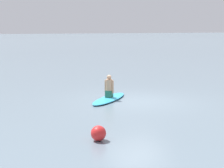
# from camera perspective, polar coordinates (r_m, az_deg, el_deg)

# --- Properties ---
(ground_plane) EXTENTS (400.00, 400.00, 0.00)m
(ground_plane) POSITION_cam_1_polar(r_m,az_deg,el_deg) (14.82, 4.14, -2.81)
(ground_plane) COLOR slate
(surfboard) EXTENTS (2.51, 2.76, 0.12)m
(surfboard) POSITION_cam_1_polar(r_m,az_deg,el_deg) (15.06, -0.47, -2.37)
(surfboard) COLOR #339EC6
(surfboard) RESTS_ON ground
(person_paddler) EXTENTS (0.40, 0.41, 0.96)m
(person_paddler) POSITION_cam_1_polar(r_m,az_deg,el_deg) (14.97, -0.47, -0.52)
(person_paddler) COLOR #26664C
(person_paddler) RESTS_ON surfboard
(buoy_marker) EXTENTS (0.42, 0.42, 0.42)m
(buoy_marker) POSITION_cam_1_polar(r_m,az_deg,el_deg) (9.62, -2.22, -8.01)
(buoy_marker) COLOR red
(buoy_marker) RESTS_ON ground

